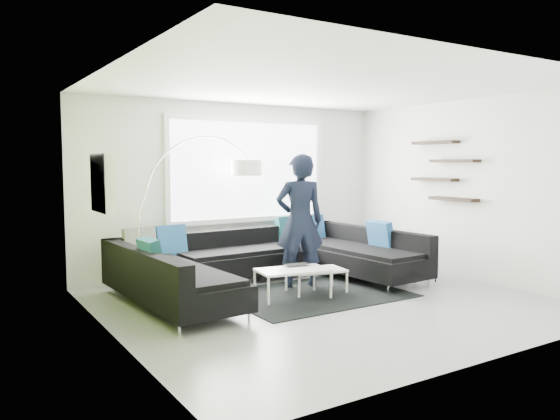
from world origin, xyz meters
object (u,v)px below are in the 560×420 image
object	(u,v)px
arc_lamp	(139,215)
side_table	(421,264)
sectional_sofa	(273,263)
coffee_table	(305,281)
person	(300,221)
laptop	(298,266)

from	to	relation	value
arc_lamp	side_table	world-z (taller)	arc_lamp
sectional_sofa	coffee_table	world-z (taller)	sectional_sofa
side_table	person	size ratio (longest dim) A/B	0.27
arc_lamp	person	size ratio (longest dim) A/B	1.14
laptop	sectional_sofa	bearing A→B (deg)	107.72
arc_lamp	coffee_table	bearing A→B (deg)	-36.51
coffee_table	person	world-z (taller)	person
side_table	laptop	size ratio (longest dim) A/B	1.36
coffee_table	side_table	world-z (taller)	side_table
coffee_table	side_table	xyz separation A→B (m)	(2.08, -0.15, 0.06)
arc_lamp	laptop	xyz separation A→B (m)	(1.84, -1.17, -0.70)
laptop	person	bearing A→B (deg)	57.94
side_table	laptop	bearing A→B (deg)	174.50
arc_lamp	person	bearing A→B (deg)	-23.29
sectional_sofa	coffee_table	size ratio (longest dim) A/B	3.50
coffee_table	side_table	size ratio (longest dim) A/B	2.35
arc_lamp	side_table	xyz separation A→B (m)	(3.99, -1.37, -0.85)
coffee_table	person	bearing A→B (deg)	72.78
arc_lamp	laptop	bearing A→B (deg)	-36.21
coffee_table	arc_lamp	bearing A→B (deg)	156.07
sectional_sofa	side_table	bearing A→B (deg)	-20.06
arc_lamp	person	distance (m)	2.27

